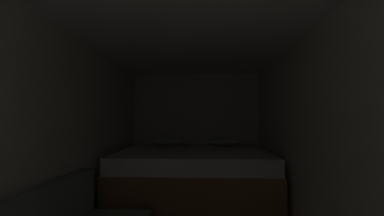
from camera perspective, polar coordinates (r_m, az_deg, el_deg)
wall_back at (r=5.18m, az=0.80°, el=-4.49°), size 2.38×0.05×2.07m
wall_left at (r=2.82m, az=-25.47°, el=-6.19°), size 0.05×5.32×2.07m
wall_right at (r=2.69m, az=24.74°, el=-6.40°), size 0.05×5.32×2.07m
ceiling_slab at (r=2.63m, az=-0.97°, el=16.68°), size 2.38×5.32×0.05m
bed at (r=4.26m, az=0.41°, el=-13.69°), size 2.16×1.87×0.92m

